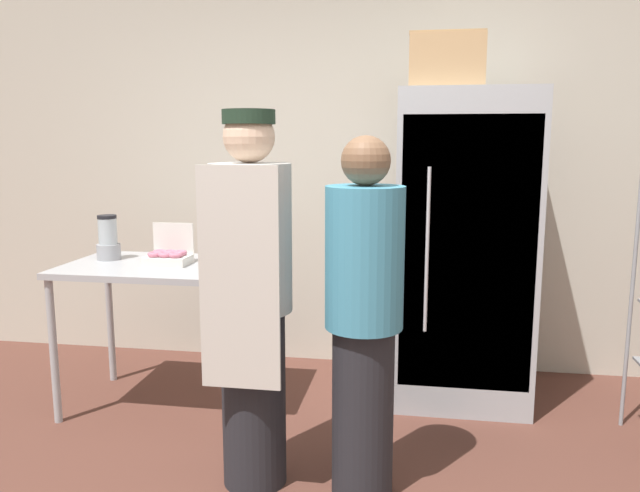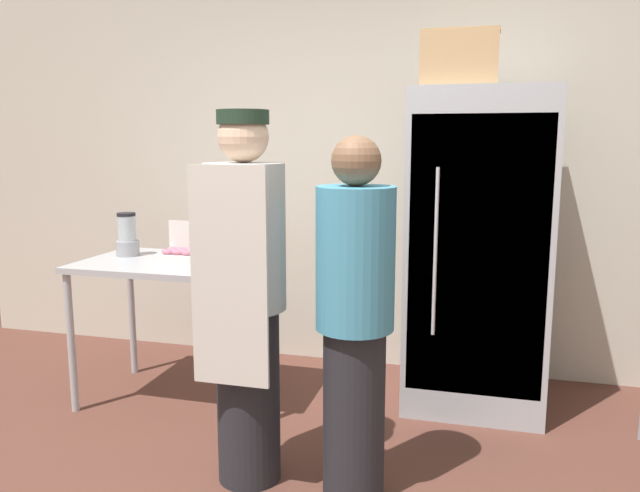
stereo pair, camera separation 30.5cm
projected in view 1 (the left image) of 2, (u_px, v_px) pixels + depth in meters
The scene contains 8 objects.
back_wall at pixel (355, 165), 4.35m from camera, with size 6.40×0.12×2.82m, color beige.
refrigerator at pixel (464, 249), 3.74m from camera, with size 0.80×0.70×1.87m.
prep_counter at pixel (162, 280), 3.65m from camera, with size 1.12×0.72×0.87m.
donut_box at pixel (168, 256), 3.62m from camera, with size 0.25×0.19×0.23m.
blender_pitcher at pixel (108, 240), 3.76m from camera, with size 0.14×0.14×0.27m.
cardboard_storage_box at pixel (447, 61), 3.50m from camera, with size 0.42×0.28×0.31m.
person_baker at pixel (252, 297), 2.78m from camera, with size 0.36×0.38×1.71m.
person_customer at pixel (364, 318), 2.71m from camera, with size 0.34×0.34×1.60m.
Camera 1 is at (0.48, -2.14, 1.58)m, focal length 35.00 mm.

